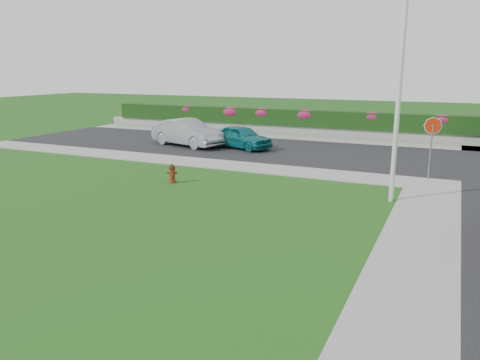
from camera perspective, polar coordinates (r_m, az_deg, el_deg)
The scene contains 19 objects.
ground at distance 13.51m, azimuth -11.03°, elevation -5.93°, with size 120.00×120.00×0.00m, color black.
street_far at distance 27.69m, azimuth -2.56°, elevation 4.23°, with size 26.00×8.00×0.04m, color black.
sidewalk_right at distance 9.38m, azimuth 18.98°, elevation -15.29°, with size 2.00×20.00×0.04m, color gray.
sidewalk_far at distance 23.98m, azimuth -10.20°, elevation 2.61°, with size 24.00×2.00×0.04m, color gray.
curb_corner at distance 19.78m, azimuth 22.47°, elevation -0.49°, with size 2.00×2.00×0.04m, color gray.
sidewalk_beyond at distance 30.82m, azimuth 8.42°, elevation 5.03°, with size 34.00×2.00×0.04m, color gray.
retaining_wall at distance 32.21m, azimuth 9.20°, elevation 5.86°, with size 34.00×0.40×0.60m, color gray.
hedge at distance 32.21m, azimuth 9.31°, elevation 7.38°, with size 32.00×0.90×1.10m, color black.
fire_hydrant at distance 18.74m, azimuth -8.28°, elevation 0.77°, with size 0.40×0.38×0.77m.
sedan_teal at distance 26.49m, azimuth 0.19°, elevation 5.28°, with size 1.53×3.80×1.29m, color #0E6A6B.
sedan_silver at distance 27.52m, azimuth -6.41°, elevation 5.76°, with size 1.63×4.67×1.54m, color #9A9CA1.
utility_pole at distance 16.31m, azimuth 18.73°, elevation 8.91°, with size 0.16×0.16×6.68m, color silver.
stop_sign at distance 20.30m, azimuth 22.39°, elevation 5.27°, with size 0.69×0.16×2.56m.
flower_clump_a at distance 36.07m, azimuth -6.37°, elevation 8.57°, with size 1.25×0.80×0.63m, color #C02063.
flower_clump_b at distance 34.32m, azimuth -1.02°, elevation 8.32°, with size 1.53×0.99×0.77m, color #C02063.
flower_clump_c at distance 33.34m, azimuth 2.77°, elevation 8.20°, with size 1.40×0.90×0.70m, color #C02063.
flower_clump_d at distance 32.29m, azimuth 8.01°, elevation 7.90°, with size 1.47×0.94×0.73m, color #C02063.
flower_clump_e at distance 31.30m, azimuth 15.84°, elevation 7.43°, with size 1.26×0.81×0.63m, color #C02063.
flower_clump_f at distance 30.93m, azimuth 23.40°, elevation 6.76°, with size 1.33×0.85×0.66m, color #C02063.
Camera 1 is at (7.58, -10.28, 4.40)m, focal length 35.00 mm.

